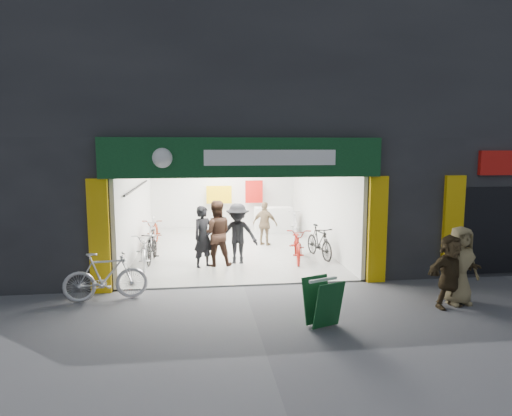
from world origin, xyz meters
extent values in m
plane|color=#56565B|center=(0.00, 0.00, 0.00)|extent=(60.00, 60.00, 0.00)
cube|color=#232326|center=(1.00, 5.00, 5.75)|extent=(16.00, 10.00, 4.50)
cube|color=#232326|center=(-5.50, 5.00, 1.75)|extent=(5.00, 10.00, 3.50)
cube|color=#232326|center=(6.00, 5.00, 1.75)|extent=(6.00, 10.00, 3.50)
cube|color=#9E9E99|center=(0.00, 4.00, 0.02)|extent=(6.00, 8.00, 0.04)
cube|color=silver|center=(0.00, 8.10, 1.60)|extent=(6.00, 0.20, 3.20)
cube|color=silver|center=(-2.95, 4.00, 1.60)|extent=(0.10, 8.00, 3.20)
cube|color=silver|center=(2.95, 4.00, 1.60)|extent=(0.10, 8.00, 3.20)
cube|color=white|center=(0.00, 4.00, 3.25)|extent=(6.00, 8.00, 0.10)
cube|color=black|center=(0.00, 0.10, 3.35)|extent=(6.00, 0.30, 0.30)
cube|color=#0B3218|center=(0.00, -0.12, 3.05)|extent=(6.40, 0.25, 0.90)
cube|color=white|center=(0.60, -0.26, 3.05)|extent=(3.00, 0.02, 0.35)
cube|color=#E4AD0C|center=(-3.25, -0.06, 1.30)|extent=(0.45, 0.12, 2.60)
cube|color=#E4AD0C|center=(3.25, -0.06, 1.30)|extent=(0.45, 0.12, 2.60)
cube|color=#E4AD0C|center=(5.20, -0.06, 1.50)|extent=(0.50, 0.12, 2.20)
cube|color=black|center=(6.50, -0.02, 1.20)|extent=(3.00, 0.06, 2.20)
cylinder|color=black|center=(-2.82, 3.40, 2.10)|extent=(0.06, 5.00, 0.06)
cube|color=silver|center=(1.80, 6.50, 0.50)|extent=(1.40, 0.60, 1.00)
cube|color=white|center=(0.00, 1.20, 3.18)|extent=(1.30, 0.35, 0.04)
cube|color=white|center=(0.00, 3.00, 3.18)|extent=(1.30, 0.35, 0.04)
cube|color=white|center=(0.00, 4.80, 3.18)|extent=(1.30, 0.35, 0.04)
cube|color=white|center=(0.00, 6.60, 3.18)|extent=(1.30, 0.35, 0.04)
imported|color=#B5B4B9|center=(-2.50, 2.11, 0.50)|extent=(0.82, 1.94, 0.99)
imported|color=black|center=(-2.37, 2.53, 0.46)|extent=(0.55, 1.57, 0.92)
imported|color=maroon|center=(-2.49, 4.75, 0.48)|extent=(0.69, 1.83, 0.95)
imported|color=silver|center=(-2.50, 4.23, 0.52)|extent=(0.52, 1.72, 1.03)
imported|color=black|center=(2.50, 2.42, 0.50)|extent=(0.75, 1.71, 1.00)
imported|color=#9A150E|center=(1.80, 2.21, 0.50)|extent=(0.96, 2.00, 1.01)
imported|color=silver|center=(2.50, 6.10, 0.52)|extent=(0.63, 1.75, 1.03)
imported|color=silver|center=(-3.04, -0.60, 0.53)|extent=(1.82, 0.76, 1.06)
imported|color=black|center=(-0.91, 1.76, 0.86)|extent=(0.75, 0.70, 1.71)
imported|color=#3A231A|center=(-0.57, 1.91, 0.92)|extent=(0.92, 0.73, 1.84)
imported|color=black|center=(0.04, 2.05, 0.86)|extent=(1.19, 0.79, 1.73)
imported|color=#81694B|center=(1.15, 4.27, 0.74)|extent=(0.93, 0.76, 1.49)
imported|color=olive|center=(4.37, -1.78, 0.83)|extent=(0.86, 0.61, 1.66)
imported|color=#3A2C1A|center=(4.05, -1.95, 0.76)|extent=(1.48, 0.86, 1.52)
cube|color=#10431D|center=(1.26, -2.79, 0.47)|extent=(0.61, 0.40, 0.87)
cube|color=#10431D|center=(1.13, -2.44, 0.47)|extent=(0.61, 0.40, 0.87)
cube|color=white|center=(1.19, -2.61, 0.89)|extent=(0.58, 0.26, 0.05)
camera|label=1|loc=(-1.05, -10.44, 3.30)|focal=32.00mm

